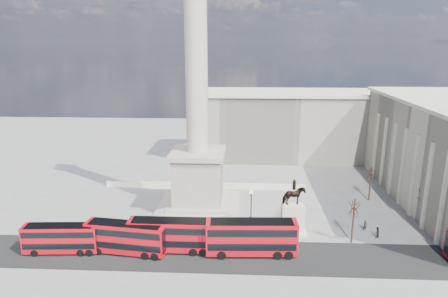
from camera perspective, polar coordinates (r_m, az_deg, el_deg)
ground at (r=65.99m, az=-4.10°, el=-10.51°), size 180.00×180.00×0.00m
asphalt_road at (r=56.77m, az=-0.16°, el=-15.02°), size 120.00×9.00×0.01m
nelsons_column at (r=66.33m, az=-3.80°, el=1.50°), size 14.00×14.00×49.85m
balustrade_wall at (r=80.43m, az=-2.75°, el=-5.23°), size 40.00×0.60×1.10m
building_northeast at (r=101.82m, az=9.83°, el=3.47°), size 51.00×17.00×16.60m
red_bus_a at (r=57.87m, az=-13.76°, el=-12.19°), size 11.43×3.97×4.54m
red_bus_b at (r=57.24m, az=-7.57°, el=-12.07°), size 11.66×2.78×4.73m
red_bus_c at (r=55.97m, az=4.03°, el=-12.45°), size 12.51×3.43×5.03m
red_bus_e at (r=60.88m, az=-22.20°, el=-11.72°), size 10.35×3.03×4.14m
victorian_lamp at (r=61.98m, az=3.88°, el=-8.32°), size 0.57×0.57×6.61m
equestrian_statue at (r=62.39m, az=9.80°, el=-9.21°), size 4.20×3.15×8.69m
bare_tree_near at (r=60.54m, az=18.14°, el=-7.86°), size 1.64×1.64×7.17m
bare_tree_mid at (r=71.77m, az=26.55°, el=-5.61°), size 1.70×1.70×6.43m
bare_tree_far at (r=77.60m, az=20.29°, el=-3.25°), size 1.65×1.65×6.72m
pedestrian_walking at (r=66.82m, az=19.51°, el=-10.26°), size 0.74×0.64×1.70m
pedestrian_standing at (r=65.11m, az=21.00°, el=-11.06°), size 1.09×1.06×1.77m
pedestrian_crossing at (r=62.44m, az=7.15°, el=-11.26°), size 0.90×1.12×1.78m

